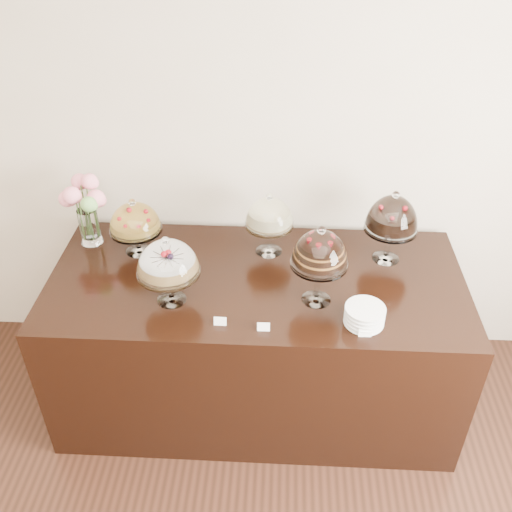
{
  "coord_description": "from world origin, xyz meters",
  "views": [
    {
      "loc": [
        0.12,
        0.08,
        2.76
      ],
      "look_at": [
        -0.0,
        2.4,
        1.08
      ],
      "focal_mm": 40.0,
      "sensor_mm": 36.0,
      "label": 1
    }
  ],
  "objects_px": {
    "plate_stack": "(364,316)",
    "cake_stand_sugar_sponge": "(168,261)",
    "cake_stand_choco_layer": "(320,252)",
    "flower_vase": "(85,205)",
    "display_counter": "(256,340)",
    "cake_stand_dark_choco": "(392,217)",
    "cake_stand_fruit_tart": "(135,220)",
    "cake_stand_cheesecake": "(269,215)"
  },
  "relations": [
    {
      "from": "cake_stand_sugar_sponge",
      "to": "plate_stack",
      "type": "height_order",
      "value": "cake_stand_sugar_sponge"
    },
    {
      "from": "cake_stand_dark_choco",
      "to": "plate_stack",
      "type": "bearing_deg",
      "value": -108.0
    },
    {
      "from": "cake_stand_sugar_sponge",
      "to": "flower_vase",
      "type": "height_order",
      "value": "flower_vase"
    },
    {
      "from": "cake_stand_sugar_sponge",
      "to": "cake_stand_fruit_tart",
      "type": "xyz_separation_m",
      "value": [
        -0.26,
        0.41,
        -0.04
      ]
    },
    {
      "from": "display_counter",
      "to": "cake_stand_choco_layer",
      "type": "height_order",
      "value": "cake_stand_choco_layer"
    },
    {
      "from": "cake_stand_cheesecake",
      "to": "cake_stand_dark_choco",
      "type": "distance_m",
      "value": 0.65
    },
    {
      "from": "flower_vase",
      "to": "cake_stand_choco_layer",
      "type": "bearing_deg",
      "value": -19.4
    },
    {
      "from": "cake_stand_choco_layer",
      "to": "plate_stack",
      "type": "relative_size",
      "value": 2.35
    },
    {
      "from": "display_counter",
      "to": "cake_stand_fruit_tart",
      "type": "relative_size",
      "value": 6.56
    },
    {
      "from": "display_counter",
      "to": "plate_stack",
      "type": "distance_m",
      "value": 0.8
    },
    {
      "from": "cake_stand_choco_layer",
      "to": "cake_stand_fruit_tart",
      "type": "height_order",
      "value": "cake_stand_choco_layer"
    },
    {
      "from": "cake_stand_cheesecake",
      "to": "flower_vase",
      "type": "xyz_separation_m",
      "value": [
        -1.02,
        0.04,
        0.01
      ]
    },
    {
      "from": "display_counter",
      "to": "plate_stack",
      "type": "xyz_separation_m",
      "value": [
        0.53,
        -0.32,
        0.5
      ]
    },
    {
      "from": "flower_vase",
      "to": "cake_stand_sugar_sponge",
      "type": "bearing_deg",
      "value": -41.7
    },
    {
      "from": "cake_stand_cheesecake",
      "to": "plate_stack",
      "type": "relative_size",
      "value": 2.0
    },
    {
      "from": "cake_stand_cheesecake",
      "to": "flower_vase",
      "type": "relative_size",
      "value": 0.91
    },
    {
      "from": "cake_stand_sugar_sponge",
      "to": "cake_stand_choco_layer",
      "type": "bearing_deg",
      "value": 3.18
    },
    {
      "from": "flower_vase",
      "to": "cake_stand_dark_choco",
      "type": "bearing_deg",
      "value": -2.57
    },
    {
      "from": "cake_stand_choco_layer",
      "to": "cake_stand_cheesecake",
      "type": "xyz_separation_m",
      "value": [
        -0.25,
        0.41,
        -0.06
      ]
    },
    {
      "from": "display_counter",
      "to": "flower_vase",
      "type": "bearing_deg",
      "value": 163.25
    },
    {
      "from": "cake_stand_dark_choco",
      "to": "display_counter",
      "type": "bearing_deg",
      "value": -162.98
    },
    {
      "from": "cake_stand_sugar_sponge",
      "to": "cake_stand_fruit_tart",
      "type": "relative_size",
      "value": 1.13
    },
    {
      "from": "flower_vase",
      "to": "display_counter",
      "type": "bearing_deg",
      "value": -16.75
    },
    {
      "from": "cake_stand_fruit_tart",
      "to": "cake_stand_dark_choco",
      "type": "bearing_deg",
      "value": -0.02
    },
    {
      "from": "plate_stack",
      "to": "display_counter",
      "type": "bearing_deg",
      "value": 148.71
    },
    {
      "from": "display_counter",
      "to": "cake_stand_sugar_sponge",
      "type": "relative_size",
      "value": 5.81
    },
    {
      "from": "cake_stand_dark_choco",
      "to": "flower_vase",
      "type": "height_order",
      "value": "cake_stand_dark_choco"
    },
    {
      "from": "cake_stand_sugar_sponge",
      "to": "flower_vase",
      "type": "xyz_separation_m",
      "value": [
        -0.55,
        0.49,
        0.0
      ]
    },
    {
      "from": "cake_stand_cheesecake",
      "to": "cake_stand_fruit_tart",
      "type": "xyz_separation_m",
      "value": [
        -0.73,
        -0.04,
        -0.03
      ]
    },
    {
      "from": "cake_stand_sugar_sponge",
      "to": "flower_vase",
      "type": "bearing_deg",
      "value": 138.3
    },
    {
      "from": "cake_stand_fruit_tart",
      "to": "plate_stack",
      "type": "height_order",
      "value": "cake_stand_fruit_tart"
    },
    {
      "from": "cake_stand_fruit_tart",
      "to": "cake_stand_sugar_sponge",
      "type": "bearing_deg",
      "value": -57.99
    },
    {
      "from": "display_counter",
      "to": "flower_vase",
      "type": "relative_size",
      "value": 5.36
    },
    {
      "from": "display_counter",
      "to": "cake_stand_cheesecake",
      "type": "xyz_separation_m",
      "value": [
        0.06,
        0.25,
        0.69
      ]
    },
    {
      "from": "display_counter",
      "to": "cake_stand_sugar_sponge",
      "type": "xyz_separation_m",
      "value": [
        -0.42,
        -0.2,
        0.69
      ]
    },
    {
      "from": "display_counter",
      "to": "flower_vase",
      "type": "xyz_separation_m",
      "value": [
        -0.97,
        0.29,
        0.69
      ]
    },
    {
      "from": "cake_stand_dark_choco",
      "to": "flower_vase",
      "type": "xyz_separation_m",
      "value": [
        -1.67,
        0.07,
        -0.03
      ]
    },
    {
      "from": "cake_stand_sugar_sponge",
      "to": "cake_stand_choco_layer",
      "type": "relative_size",
      "value": 0.86
    },
    {
      "from": "plate_stack",
      "to": "cake_stand_dark_choco",
      "type": "bearing_deg",
      "value": 72.0
    },
    {
      "from": "cake_stand_fruit_tart",
      "to": "plate_stack",
      "type": "xyz_separation_m",
      "value": [
        1.21,
        -0.54,
        -0.16
      ]
    },
    {
      "from": "cake_stand_dark_choco",
      "to": "plate_stack",
      "type": "relative_size",
      "value": 2.28
    },
    {
      "from": "plate_stack",
      "to": "cake_stand_sugar_sponge",
      "type": "bearing_deg",
      "value": 172.56
    }
  ]
}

